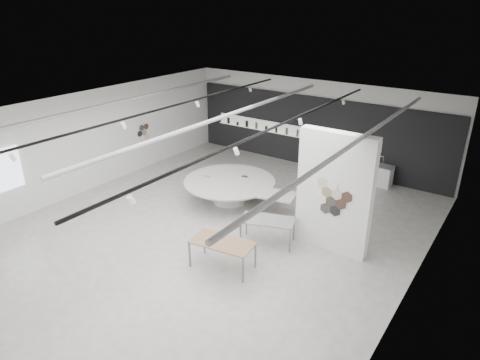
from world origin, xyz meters
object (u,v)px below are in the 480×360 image
Objects in this scene: sample_table_wood at (222,244)px; sample_table_stone at (268,222)px; partition_column at (334,193)px; kitchen_counter at (373,174)px; display_island at (231,188)px.

sample_table_stone is at bearing 79.08° from sample_table_wood.
partition_column is 2.39× the size of kitchen_counter.
partition_column is 2.15m from sample_table_stone.
sample_table_wood is at bearing -69.06° from display_island.
sample_table_wood is 1.04× the size of sample_table_stone.
display_island reaches higher than sample_table_stone.
kitchen_counter is (1.08, 6.37, -0.32)m from sample_table_stone.
kitchen_counter reaches higher than sample_table_stone.
display_island is 3.12m from sample_table_stone.
sample_table_wood is (-2.01, -2.66, -1.05)m from partition_column.
kitchen_counter is at bearing 80.08° from sample_table_wood.
display_island is 5.94m from kitchen_counter.
display_island is 2.67× the size of sample_table_stone.
sample_table_stone is 6.47m from kitchen_counter.
sample_table_wood is (2.26, -3.51, 0.20)m from display_island.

